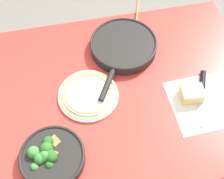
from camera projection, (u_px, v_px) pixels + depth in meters
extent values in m
plane|color=slate|center=(112.00, 156.00, 1.93)|extent=(14.00, 14.00, 0.00)
cube|color=red|center=(112.00, 94.00, 1.31)|extent=(1.23, 0.86, 0.03)
cylinder|color=#BCBCC1|center=(190.00, 60.00, 1.88)|extent=(0.05, 0.05, 0.73)
cylinder|color=#BCBCC1|center=(2.00, 91.00, 1.76)|extent=(0.05, 0.05, 0.73)
cylinder|color=black|center=(53.00, 158.00, 1.12)|extent=(0.23, 0.23, 0.04)
torus|color=black|center=(52.00, 156.00, 1.10)|extent=(0.24, 0.24, 0.01)
cylinder|color=#205218|center=(50.00, 156.00, 1.12)|extent=(0.01, 0.01, 0.02)
sphere|color=#286023|center=(49.00, 154.00, 1.10)|extent=(0.04, 0.04, 0.04)
cylinder|color=#245B1C|center=(48.00, 151.00, 1.13)|extent=(0.02, 0.02, 0.03)
sphere|color=#2D6B28|center=(47.00, 148.00, 1.11)|extent=(0.05, 0.05, 0.05)
cylinder|color=#357027|center=(36.00, 169.00, 1.10)|extent=(0.01, 0.01, 0.02)
sphere|color=#428438|center=(35.00, 167.00, 1.09)|extent=(0.03, 0.03, 0.03)
cylinder|color=#205218|center=(53.00, 160.00, 1.12)|extent=(0.01, 0.01, 0.02)
sphere|color=#286023|center=(52.00, 157.00, 1.09)|extent=(0.04, 0.04, 0.04)
cylinder|color=#357027|center=(47.00, 158.00, 1.12)|extent=(0.01, 0.01, 0.02)
sphere|color=#428438|center=(45.00, 155.00, 1.10)|extent=(0.04, 0.04, 0.04)
cylinder|color=#357027|center=(54.00, 159.00, 1.12)|extent=(0.01, 0.01, 0.02)
sphere|color=#428438|center=(53.00, 157.00, 1.10)|extent=(0.03, 0.03, 0.03)
cylinder|color=#245B1C|center=(50.00, 166.00, 1.11)|extent=(0.01, 0.01, 0.02)
sphere|color=#2D6B28|center=(50.00, 164.00, 1.09)|extent=(0.03, 0.03, 0.03)
cylinder|color=#357027|center=(35.00, 155.00, 1.12)|extent=(0.02, 0.02, 0.03)
sphere|color=#428438|center=(33.00, 152.00, 1.10)|extent=(0.05, 0.05, 0.05)
cylinder|color=#205218|center=(49.00, 144.00, 1.15)|extent=(0.01, 0.01, 0.02)
sphere|color=#286023|center=(48.00, 142.00, 1.13)|extent=(0.04, 0.04, 0.04)
cylinder|color=#205218|center=(44.00, 160.00, 1.12)|extent=(0.01, 0.01, 0.02)
sphere|color=#286023|center=(42.00, 158.00, 1.09)|extent=(0.04, 0.04, 0.04)
cylinder|color=#2C6823|center=(41.00, 161.00, 1.11)|extent=(0.01, 0.01, 0.02)
sphere|color=#387A33|center=(40.00, 159.00, 1.09)|extent=(0.04, 0.04, 0.04)
cube|color=#9E703D|center=(53.00, 158.00, 1.11)|extent=(0.05, 0.05, 0.04)
cube|color=#9E703D|center=(55.00, 142.00, 1.15)|extent=(0.05, 0.05, 0.03)
cube|color=olive|center=(61.00, 156.00, 1.12)|extent=(0.03, 0.04, 0.03)
cylinder|color=black|center=(123.00, 46.00, 1.40)|extent=(0.30, 0.30, 0.04)
torus|color=black|center=(124.00, 43.00, 1.38)|extent=(0.30, 0.30, 0.01)
cylinder|color=black|center=(107.00, 85.00, 1.28)|extent=(0.10, 0.15, 0.02)
cylinder|color=#DBC156|center=(123.00, 46.00, 1.40)|extent=(0.24, 0.24, 0.02)
cylinder|color=#996B42|center=(137.00, 14.00, 1.53)|extent=(0.11, 0.30, 0.02)
ellipsoid|color=#996B42|center=(135.00, 41.00, 1.43)|extent=(0.06, 0.07, 0.02)
cube|color=silver|center=(213.00, 100.00, 1.27)|extent=(0.36, 0.27, 0.00)
cube|color=silver|center=(201.00, 107.00, 1.25)|extent=(0.10, 0.17, 0.01)
cylinder|color=black|center=(203.00, 80.00, 1.31)|extent=(0.06, 0.09, 0.02)
cube|color=#EFD67A|center=(192.00, 94.00, 1.26)|extent=(0.09, 0.08, 0.05)
cylinder|color=silver|center=(88.00, 96.00, 1.28)|extent=(0.25, 0.25, 0.01)
torus|color=gold|center=(88.00, 95.00, 1.27)|extent=(0.24, 0.24, 0.01)
cylinder|color=silver|center=(88.00, 95.00, 1.27)|extent=(0.20, 0.20, 0.01)
torus|color=gold|center=(88.00, 94.00, 1.26)|extent=(0.19, 0.19, 0.01)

